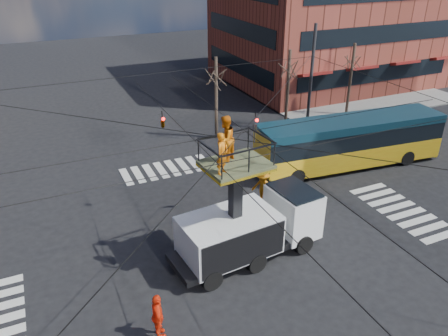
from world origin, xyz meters
TOP-DOWN VIEW (x-y plane):
  - ground at (0.00, 0.00)m, footprint 120.00×120.00m
  - sidewalk_ne at (21.00, 21.00)m, footprint 18.00×18.00m
  - crosswalks at (0.00, 0.00)m, footprint 22.40×22.40m
  - building_ne at (21.98, 23.98)m, footprint 20.06×16.06m
  - overhead_network at (-0.07, 0.40)m, footprint 24.24×24.24m
  - tree_a at (5.00, 13.50)m, footprint 2.00×2.00m
  - tree_b at (11.00, 13.50)m, footprint 2.00×2.00m
  - tree_c at (17.00, 13.50)m, footprint 2.00×2.00m
  - utility_truck at (0.80, 0.07)m, footprint 7.19×3.20m
  - city_bus at (10.84, 5.66)m, footprint 12.48×3.75m
  - worker_ground at (-4.38, -2.85)m, footprint 0.56×1.14m
  - flagger at (3.45, 3.67)m, footprint 1.27×1.54m

SIDE VIEW (x-z plane):
  - ground at x=0.00m, z-range 0.00..0.00m
  - crosswalks at x=0.00m, z-range 0.00..0.02m
  - sidewalk_ne at x=21.00m, z-range 0.00..0.12m
  - worker_ground at x=-4.38m, z-range 0.00..1.87m
  - flagger at x=3.45m, z-range 0.00..2.07m
  - city_bus at x=10.84m, z-range 0.13..3.33m
  - utility_truck at x=0.80m, z-range -1.25..5.55m
  - overhead_network at x=-0.07m, z-range 0.29..8.29m
  - tree_a at x=5.00m, z-range 1.63..7.63m
  - tree_b at x=11.00m, z-range 1.63..7.63m
  - tree_c at x=17.00m, z-range 1.63..7.63m
  - building_ne at x=21.98m, z-range 0.00..14.00m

